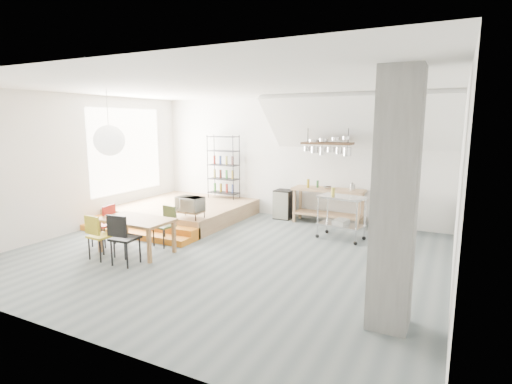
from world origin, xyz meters
The scene contains 26 objects.
floor centered at (0.00, 0.00, 0.00)m, with size 8.00×8.00×0.00m, color slate.
wall_back centered at (0.00, 3.50, 1.60)m, with size 8.00×0.04×3.20m, color silver.
wall_left centered at (-4.00, 0.00, 1.60)m, with size 0.04×7.00×3.20m, color silver.
wall_right centered at (4.00, 0.00, 1.60)m, with size 0.04×7.00×3.20m, color silver.
ceiling centered at (0.00, 0.00, 3.20)m, with size 8.00×7.00×0.02m, color white.
slope_ceiling centered at (1.80, 2.90, 2.55)m, with size 4.40×1.80×0.15m, color white.
window_pane centered at (-3.98, 1.50, 1.80)m, with size 0.02×2.50×2.20m, color white.
platform centered at (-2.50, 2.00, 0.20)m, with size 3.00×3.00×0.40m, color #9D724E.
step_lower centered at (-2.50, 0.05, 0.07)m, with size 3.00×0.35×0.13m, color orange.
step_upper centered at (-2.50, 0.40, 0.13)m, with size 3.00×0.35×0.27m, color orange.
concrete_column centered at (3.30, -1.50, 1.60)m, with size 0.50×0.50×3.20m, color slate.
kitchen_counter centered at (1.10, 3.15, 0.63)m, with size 1.80×0.60×0.91m.
stove centered at (2.50, 3.16, 0.48)m, with size 0.60×0.60×1.18m.
pot_rack centered at (1.13, 2.92, 1.98)m, with size 1.20×0.50×1.43m.
wire_shelving centered at (-2.00, 3.20, 1.33)m, with size 0.88×0.38×1.80m.
microwave_shelf centered at (-1.40, 0.75, 0.55)m, with size 0.60×0.40×0.16m.
paper_lantern centered at (-2.21, -0.73, 2.20)m, with size 0.60×0.60×0.60m, color white.
dining_table centered at (-1.61, -0.74, 0.61)m, with size 1.47×0.86×0.69m.
chair_mustard centered at (-1.95, -1.39, 0.51)m, with size 0.42×0.42×0.86m.
chair_black centered at (-1.31, -1.42, 0.57)m, with size 0.46×0.46×0.95m.
chair_olive centered at (-1.40, -0.09, 0.49)m, with size 0.42×0.42×0.82m.
chair_red centered at (-2.49, -0.70, 0.52)m, with size 0.46×0.46×0.87m.
rolling_cart centered at (1.75, 1.99, 0.63)m, with size 1.05×0.70×0.97m.
mini_fridge centered at (-0.12, 3.20, 0.39)m, with size 0.45×0.45×0.77m, color black.
microwave centered at (-1.40, 0.75, 0.73)m, with size 0.59×0.40×0.33m, color beige.
bowl centered at (1.11, 3.10, 0.94)m, with size 0.24×0.24×0.06m, color silver.
Camera 1 is at (3.93, -6.47, 2.56)m, focal length 28.00 mm.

